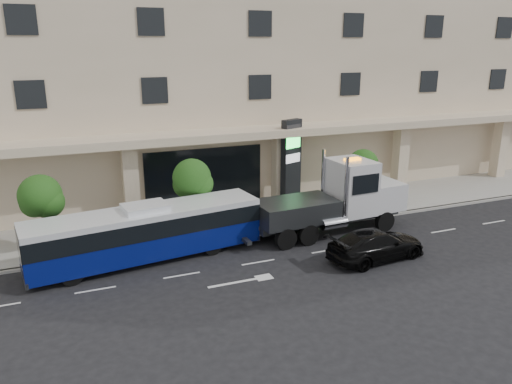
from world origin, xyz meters
TOP-DOWN VIEW (x-y plane):
  - ground at (0.00, 0.00)m, footprint 120.00×120.00m
  - sidewalk at (0.00, 5.00)m, footprint 120.00×6.00m
  - curb at (0.00, 2.00)m, footprint 120.00×0.30m
  - convention_center at (-0.00, 15.42)m, footprint 60.00×17.60m
  - tree_left at (-9.97, 3.59)m, footprint 2.27×2.20m
  - tree_mid at (-1.97, 3.59)m, footprint 2.28×2.20m
  - tree_right at (9.53, 3.59)m, footprint 2.10×2.00m
  - city_bus at (-5.15, 0.95)m, footprint 12.12×4.01m
  - tow_truck at (5.97, 0.87)m, footprint 10.56×3.02m
  - black_sedan at (5.82, -3.37)m, footprint 5.64×2.74m
  - signage_pylon at (5.51, 6.14)m, footprint 1.54×0.99m

SIDE VIEW (x-z plane):
  - ground at x=0.00m, z-range 0.00..0.00m
  - sidewalk at x=0.00m, z-range 0.00..0.15m
  - curb at x=0.00m, z-range 0.00..0.15m
  - black_sedan at x=5.82m, z-range 0.00..1.58m
  - city_bus at x=-5.15m, z-range 0.03..3.04m
  - tow_truck at x=5.97m, z-range -0.43..4.38m
  - tree_right at x=9.53m, z-range 1.01..5.06m
  - tree_left at x=-9.97m, z-range 1.00..5.22m
  - signage_pylon at x=5.51m, z-range 0.20..6.06m
  - tree_mid at x=-1.97m, z-range 1.07..5.45m
  - convention_center at x=0.00m, z-range -0.03..19.97m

